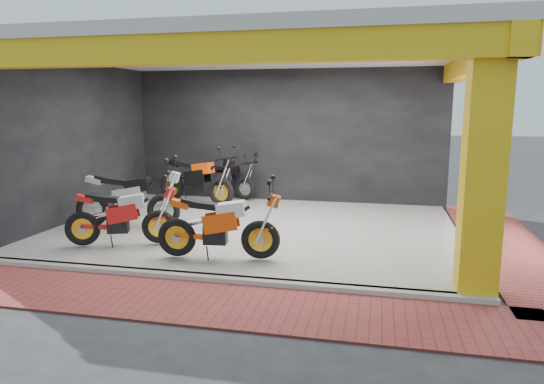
{
  "coord_description": "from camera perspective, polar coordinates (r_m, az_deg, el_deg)",
  "views": [
    {
      "loc": [
        2.43,
        -7.43,
        2.52
      ],
      "look_at": [
        0.41,
        1.63,
        0.9
      ],
      "focal_mm": 32.0,
      "sensor_mm": 36.0,
      "label": 1
    }
  ],
  "objects": [
    {
      "name": "moto_row_c",
      "position": [
        11.89,
        -6.04,
        1.68
      ],
      "size": [
        2.55,
        1.53,
        1.46
      ],
      "primitive_type": null,
      "rotation": [
        0.0,
        0.0,
        -0.29
      ],
      "color": "black",
      "rests_on": "showroom_floor"
    },
    {
      "name": "corner_column",
      "position": [
        6.85,
        23.6,
        2.63
      ],
      "size": [
        0.5,
        0.5,
        3.5
      ],
      "primitive_type": "cube",
      "color": "gold",
      "rests_on": "ground"
    },
    {
      "name": "showroom_floor",
      "position": [
        10.05,
        -1.84,
        -4.34
      ],
      "size": [
        8.0,
        6.0,
        0.1
      ],
      "primitive_type": "cube",
      "color": "beige",
      "rests_on": "ground"
    },
    {
      "name": "floor_kerb",
      "position": [
        7.29,
        -7.84,
        -10.0
      ],
      "size": [
        8.0,
        0.2,
        0.1
      ],
      "primitive_type": "cube",
      "color": "beige",
      "rests_on": "ground"
    },
    {
      "name": "header_beam_right",
      "position": [
        9.59,
        22.62,
        13.83
      ],
      "size": [
        0.3,
        6.4,
        0.4
      ],
      "primitive_type": "cube",
      "color": "gold",
      "rests_on": "corner_column"
    },
    {
      "name": "header_beam_front",
      "position": [
        6.92,
        -8.44,
        16.28
      ],
      "size": [
        8.4,
        0.3,
        0.4
      ],
      "primitive_type": "cube",
      "color": "gold",
      "rests_on": "corner_column"
    },
    {
      "name": "moto_row_d",
      "position": [
        12.76,
        -3.19,
        1.71
      ],
      "size": [
        2.11,
        1.27,
        1.21
      ],
      "primitive_type": null,
      "rotation": [
        0.0,
        0.0,
        -0.29
      ],
      "color": "black",
      "rests_on": "showroom_floor"
    },
    {
      "name": "back_wall",
      "position": [
        12.79,
        1.59,
        6.44
      ],
      "size": [
        8.2,
        0.2,
        3.5
      ],
      "primitive_type": "cube",
      "color": "black",
      "rests_on": "ground"
    },
    {
      "name": "moto_row_a",
      "position": [
        8.82,
        -13.23,
        -2.14
      ],
      "size": [
        2.16,
        1.37,
        1.24
      ],
      "primitive_type": null,
      "rotation": [
        0.0,
        0.0,
        0.33
      ],
      "color": "red",
      "rests_on": "showroom_floor"
    },
    {
      "name": "showroom_ceiling",
      "position": [
        9.8,
        -1.96,
        16.22
      ],
      "size": [
        8.4,
        6.4,
        0.2
      ],
      "primitive_type": "cube",
      "color": "beige",
      "rests_on": "corner_column"
    },
    {
      "name": "paver_right",
      "position": [
        10.04,
        25.89,
        -5.56
      ],
      "size": [
        1.4,
        7.0,
        0.03
      ],
      "primitive_type": "cube",
      "color": "#973831",
      "rests_on": "ground"
    },
    {
      "name": "left_wall",
      "position": [
        11.5,
        -22.2,
        5.33
      ],
      "size": [
        0.2,
        6.2,
        3.5
      ],
      "primitive_type": "cube",
      "color": "black",
      "rests_on": "ground"
    },
    {
      "name": "paver_front",
      "position": [
        6.62,
        -10.23,
        -12.47
      ],
      "size": [
        9.0,
        1.4,
        0.03
      ],
      "primitive_type": "cube",
      "color": "#973831",
      "rests_on": "ground"
    },
    {
      "name": "moto_row_b",
      "position": [
        10.0,
        -12.7,
        -0.25
      ],
      "size": [
        2.39,
        1.18,
        1.4
      ],
      "primitive_type": null,
      "rotation": [
        0.0,
        0.0,
        0.15
      ],
      "color": "#9EA0A5",
      "rests_on": "showroom_floor"
    },
    {
      "name": "ground",
      "position": [
        8.21,
        -5.34,
        -8.01
      ],
      "size": [
        80.0,
        80.0,
        0.0
      ],
      "primitive_type": "plane",
      "color": "#2D2D30",
      "rests_on": "ground"
    },
    {
      "name": "moto_hero",
      "position": [
        7.7,
        -1.37,
        -3.42
      ],
      "size": [
        2.19,
        1.03,
        1.29
      ],
      "primitive_type": null,
      "rotation": [
        0.0,
        0.0,
        0.12
      ],
      "color": "#DE4709",
      "rests_on": "showroom_floor"
    }
  ]
}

